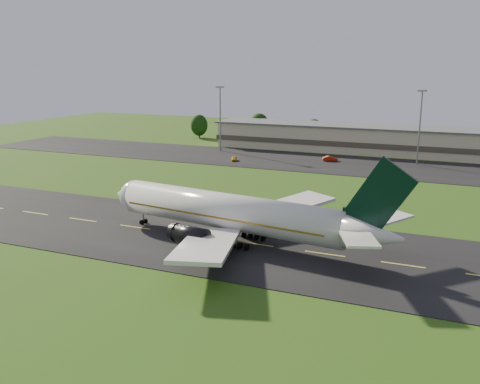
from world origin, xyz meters
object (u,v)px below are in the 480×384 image
at_px(airliner, 233,213).
at_px(service_vehicle_a, 234,159).
at_px(terminal, 428,143).
at_px(service_vehicle_b, 330,159).
at_px(light_mast_centre, 420,118).
at_px(light_mast_west, 220,111).

height_order(airliner, service_vehicle_a, airliner).
distance_m(terminal, service_vehicle_b, 32.28).
height_order(terminal, light_mast_centre, light_mast_centre).
bearing_deg(service_vehicle_a, airliner, -90.19).
height_order(light_mast_centre, service_vehicle_a, light_mast_centre).
distance_m(light_mast_centre, service_vehicle_a, 52.23).
xyz_separation_m(light_mast_centre, service_vehicle_b, (-23.28, -4.38, -11.93)).
bearing_deg(service_vehicle_a, light_mast_centre, -7.15).
bearing_deg(service_vehicle_a, service_vehicle_b, -1.65).
xyz_separation_m(terminal, light_mast_west, (-61.40, -16.18, 8.75)).
bearing_deg(light_mast_west, terminal, 14.76).
xyz_separation_m(airliner, terminal, (20.99, 96.30, -0.67)).
distance_m(airliner, light_mast_west, 90.09).
xyz_separation_m(terminal, service_vehicle_b, (-24.68, -20.57, -3.19)).
height_order(service_vehicle_a, service_vehicle_b, service_vehicle_b).
xyz_separation_m(airliner, service_vehicle_a, (-29.02, 65.23, -3.94)).
xyz_separation_m(airliner, light_mast_west, (-40.42, 80.11, 8.08)).
bearing_deg(service_vehicle_b, airliner, 162.70).
height_order(airliner, service_vehicle_b, airliner).
relative_size(service_vehicle_a, service_vehicle_b, 0.85).
relative_size(light_mast_west, light_mast_centre, 1.00).
distance_m(airliner, service_vehicle_b, 75.92).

